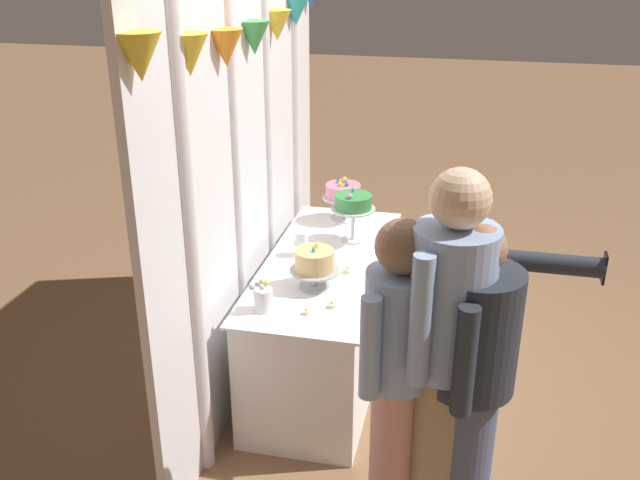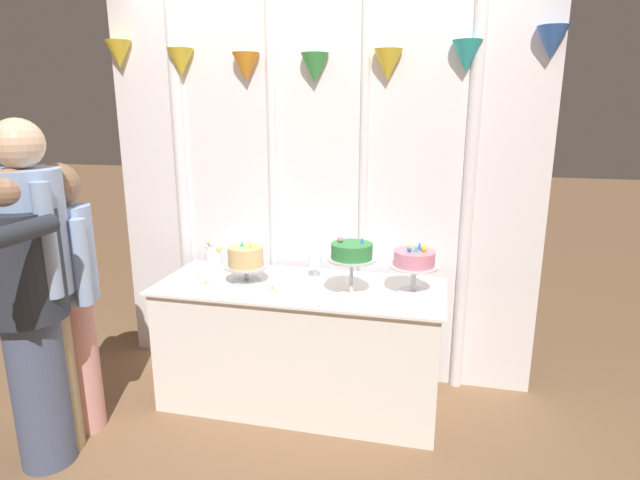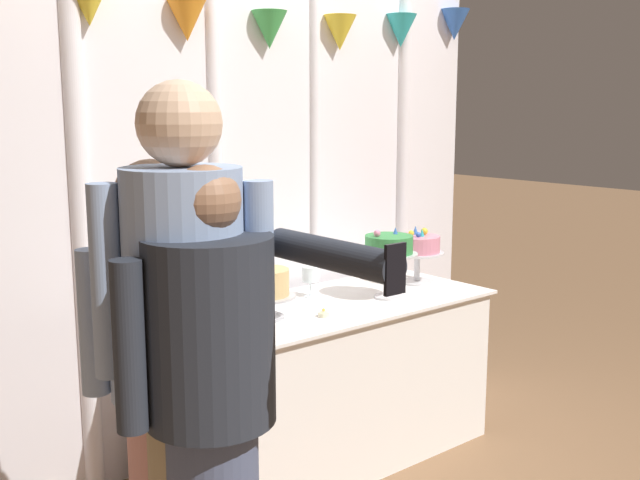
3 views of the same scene
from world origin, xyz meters
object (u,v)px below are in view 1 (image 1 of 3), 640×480
at_px(cake_display_leftmost, 314,263).
at_px(flower_vase, 263,298).
at_px(tealight_near_right, 347,271).
at_px(guest_man_dark_suit, 397,366).
at_px(cake_table, 325,318).
at_px(cake_display_center, 353,204).
at_px(guest_man_pink_jacket, 447,351).
at_px(tealight_near_left, 332,305).
at_px(cake_display_rightmost, 343,193).
at_px(wine_glass, 302,238).
at_px(tealight_far_left, 306,312).
at_px(guest_girl_blue_dress, 471,380).

bearing_deg(cake_display_leftmost, flower_vase, 147.01).
bearing_deg(tealight_near_right, guest_man_dark_suit, -158.43).
xyz_separation_m(cake_table, cake_display_center, (0.32, -0.10, 0.62)).
bearing_deg(tealight_near_right, flower_vase, 146.71).
bearing_deg(guest_man_pink_jacket, tealight_near_left, 44.88).
distance_m(cake_display_rightmost, wine_glass, 0.62).
xyz_separation_m(wine_glass, guest_man_dark_suit, (-1.17, -0.70, -0.02)).
distance_m(cake_table, guest_man_dark_suit, 1.32).
bearing_deg(guest_man_dark_suit, cake_display_center, 17.31).
relative_size(cake_display_center, wine_glass, 2.28).
distance_m(cake_display_center, flower_vase, 1.01).
bearing_deg(guest_man_dark_suit, guest_man_pink_jacket, -93.61).
distance_m(cake_display_rightmost, tealight_far_left, 1.29).
distance_m(cake_table, cake_display_rightmost, 0.86).
bearing_deg(cake_display_rightmost, flower_vase, 172.82).
height_order(cake_display_rightmost, guest_girl_blue_dress, guest_girl_blue_dress).
bearing_deg(tealight_near_left, guest_man_pink_jacket, -135.12).
xyz_separation_m(tealight_near_right, guest_girl_blue_dress, (-0.99, -0.70, 0.05)).
height_order(cake_table, tealight_far_left, tealight_far_left).
bearing_deg(cake_display_leftmost, cake_display_rightmost, 2.03).
xyz_separation_m(tealight_near_right, guest_man_pink_jacket, (-1.01, -0.60, 0.18)).
height_order(cake_table, flower_vase, flower_vase).
distance_m(cake_display_rightmost, tealight_near_left, 1.21).
bearing_deg(tealight_near_left, guest_girl_blue_dress, -129.79).
relative_size(wine_glass, tealight_near_left, 3.49).
relative_size(flower_vase, tealight_near_right, 3.86).
bearing_deg(tealight_near_right, guest_girl_blue_dress, -144.89).
xyz_separation_m(wine_glass, guest_girl_blue_dress, (-1.17, -1.00, -0.05)).
xyz_separation_m(flower_vase, guest_girl_blue_dress, (-0.48, -1.04, -0.01)).
height_order(cake_table, tealight_near_left, tealight_near_left).
relative_size(cake_display_center, cake_display_rightmost, 1.15).
distance_m(cake_display_rightmost, tealight_near_right, 0.81).
height_order(cake_display_rightmost, tealight_near_left, cake_display_rightmost).
bearing_deg(tealight_near_right, cake_display_leftmost, 146.27).
xyz_separation_m(cake_display_leftmost, flower_vase, (-0.30, 0.20, -0.07)).
bearing_deg(tealight_far_left, cake_display_center, -3.58).
bearing_deg(cake_display_leftmost, guest_girl_blue_dress, -133.08).
relative_size(cake_table, cake_display_leftmost, 6.30).
distance_m(wine_glass, tealight_near_left, 0.67).
relative_size(cake_display_leftmost, guest_man_dark_suit, 0.18).
height_order(guest_man_dark_suit, guest_man_pink_jacket, guest_man_pink_jacket).
height_order(tealight_near_left, guest_man_dark_suit, guest_man_dark_suit).
bearing_deg(flower_vase, tealight_far_left, -88.20).
bearing_deg(wine_glass, cake_display_leftmost, -156.66).
height_order(tealight_far_left, guest_man_dark_suit, guest_man_dark_suit).
relative_size(cake_display_center, guest_man_pink_jacket, 0.19).
height_order(flower_vase, tealight_far_left, flower_vase).
xyz_separation_m(flower_vase, guest_man_pink_jacket, (-0.50, -0.93, 0.13)).
bearing_deg(cake_display_rightmost, tealight_near_left, -171.69).
xyz_separation_m(cake_display_rightmost, tealight_far_left, (-1.28, -0.06, -0.17)).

